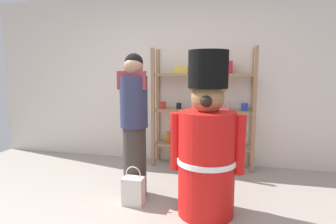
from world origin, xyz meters
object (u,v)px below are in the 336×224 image
at_px(merchandise_shelf, 203,107).
at_px(teddy_bear_guard, 207,147).
at_px(shopping_bag, 133,190).
at_px(person_shopper, 134,122).

height_order(merchandise_shelf, teddy_bear_guard, merchandise_shelf).
xyz_separation_m(merchandise_shelf, shopping_bag, (-0.58, -1.43, -0.74)).
xyz_separation_m(teddy_bear_guard, shopping_bag, (-0.77, 0.02, -0.53)).
bearing_deg(shopping_bag, merchandise_shelf, 67.95).
distance_m(teddy_bear_guard, person_shopper, 0.88).
relative_size(teddy_bear_guard, shopping_bag, 3.81).
bearing_deg(person_shopper, merchandise_shelf, 62.10).
xyz_separation_m(person_shopper, shopping_bag, (0.06, -0.22, -0.70)).
xyz_separation_m(merchandise_shelf, teddy_bear_guard, (0.19, -1.44, -0.21)).
bearing_deg(person_shopper, teddy_bear_guard, -16.03).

